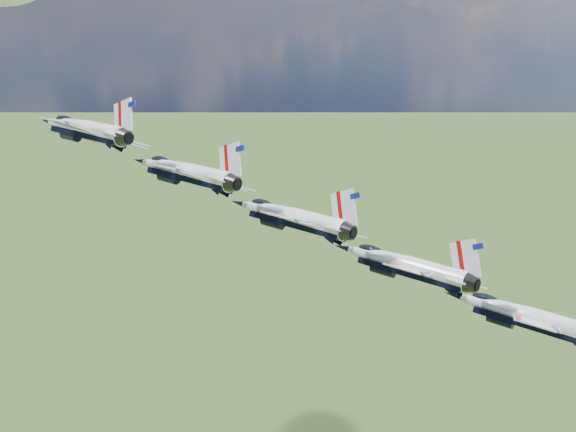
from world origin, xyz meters
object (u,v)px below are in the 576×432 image
jet_2 (288,216)px  jet_4 (521,315)px  jet_0 (82,129)px  jet_1 (182,171)px  jet_3 (401,264)px

jet_2 → jet_4: 24.12m
jet_0 → jet_1: (7.33, -8.82, -3.75)m
jet_4 → jet_0: bearing=111.5°
jet_0 → jet_2: bearing=-68.5°
jet_0 → jet_2: size_ratio=1.00×
jet_3 → jet_4: 12.06m
jet_0 → jet_1: 12.06m
jet_1 → jet_4: 36.18m
jet_3 → jet_1: bearing=111.5°
jet_1 → jet_3: jet_1 is taller
jet_2 → jet_3: 12.06m
jet_0 → jet_3: size_ratio=1.00×
jet_1 → jet_4: size_ratio=1.00×
jet_2 → jet_1: bearing=111.5°
jet_1 → jet_4: jet_1 is taller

